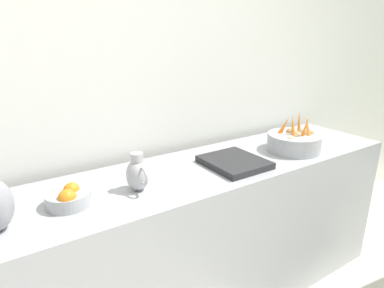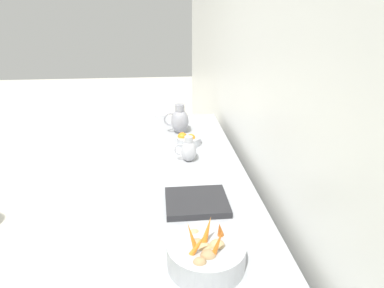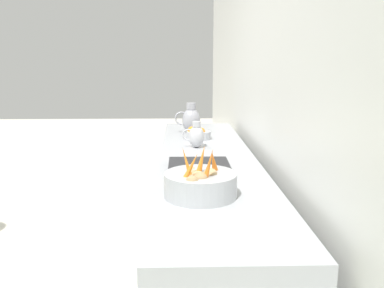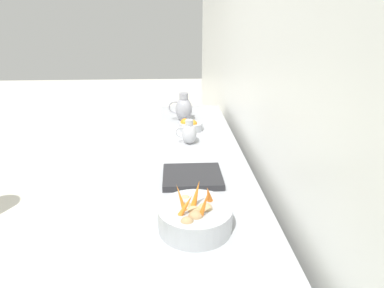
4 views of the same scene
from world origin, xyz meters
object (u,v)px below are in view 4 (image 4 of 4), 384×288
metal_pitcher_tall (184,108)px  metal_pitcher_short (189,133)px  orange_bowl (190,126)px  vegetable_colander (195,217)px

metal_pitcher_tall → metal_pitcher_short: size_ratio=1.37×
orange_bowl → metal_pitcher_tall: 0.29m
metal_pitcher_tall → metal_pitcher_short: (-0.02, 0.59, -0.03)m
orange_bowl → metal_pitcher_tall: size_ratio=0.75×
orange_bowl → metal_pitcher_short: 0.32m
orange_bowl → metal_pitcher_tall: metal_pitcher_tall is taller
vegetable_colander → metal_pitcher_tall: (0.00, -1.64, 0.05)m
vegetable_colander → orange_bowl: vegetable_colander is taller
vegetable_colander → metal_pitcher_short: size_ratio=1.79×
metal_pitcher_tall → metal_pitcher_short: 0.59m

